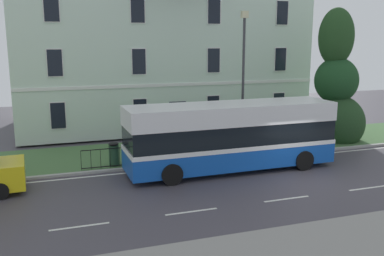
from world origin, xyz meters
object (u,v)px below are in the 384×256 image
(evergreen_tree, at_px, (337,93))
(single_decker_bus, at_px, (231,135))
(street_lamp_post, at_px, (243,74))
(litter_bin, at_px, (114,154))
(georgian_townhouse, at_px, (156,41))

(evergreen_tree, bearing_deg, single_decker_bus, -157.60)
(street_lamp_post, distance_m, litter_bin, 8.06)
(georgian_townhouse, relative_size, single_decker_bus, 1.97)
(georgian_townhouse, height_order, street_lamp_post, georgian_townhouse)
(georgian_townhouse, distance_m, street_lamp_post, 10.86)
(evergreen_tree, height_order, litter_bin, evergreen_tree)
(georgian_townhouse, distance_m, litter_bin, 13.27)
(single_decker_bus, bearing_deg, street_lamp_post, 54.67)
(georgian_townhouse, relative_size, street_lamp_post, 2.66)
(georgian_townhouse, bearing_deg, evergreen_tree, -46.97)
(single_decker_bus, relative_size, litter_bin, 8.60)
(georgian_townhouse, xyz_separation_m, street_lamp_post, (2.12, -10.52, -1.72))
(georgian_townhouse, bearing_deg, litter_bin, -114.54)
(street_lamp_post, bearing_deg, georgian_townhouse, 101.37)
(evergreen_tree, height_order, single_decker_bus, evergreen_tree)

